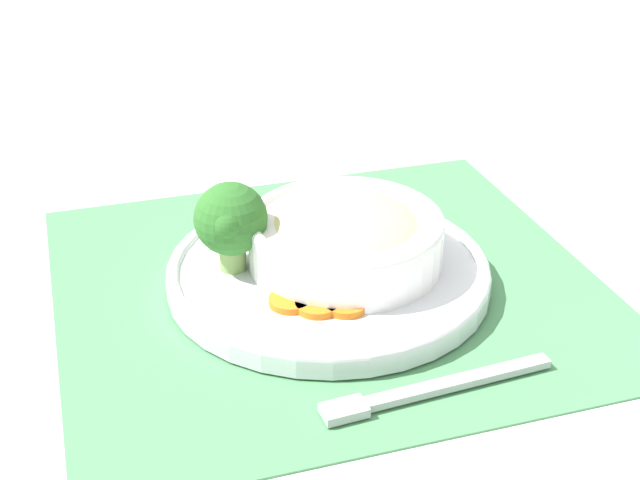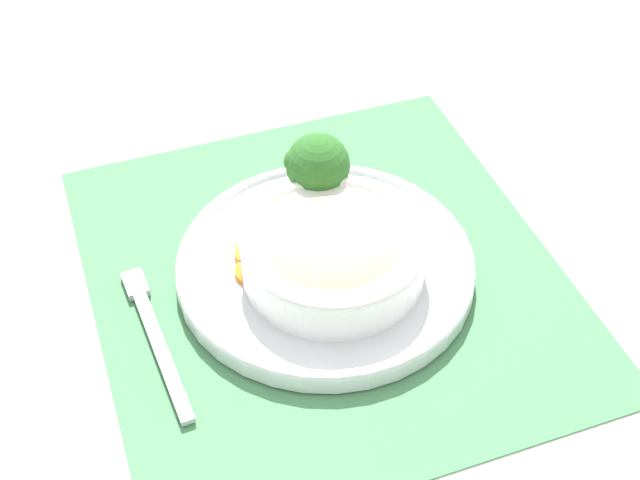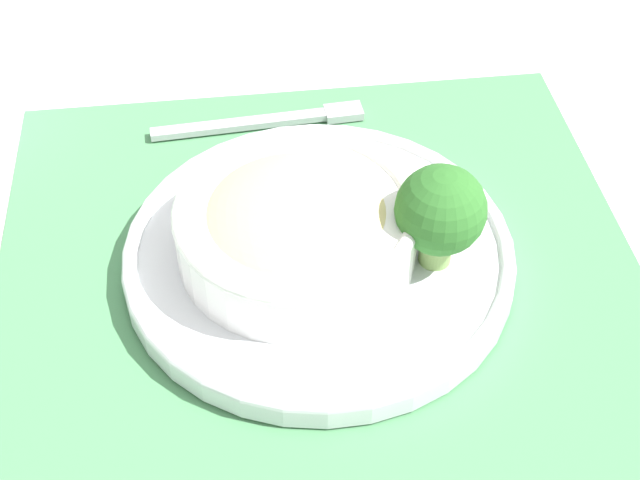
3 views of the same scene
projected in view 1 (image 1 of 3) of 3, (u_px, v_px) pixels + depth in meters
The scene contains 9 objects.
ground_plane at pixel (328, 286), 0.78m from camera, with size 4.00×4.00×0.00m, color white.
placemat at pixel (328, 284), 0.78m from camera, with size 0.48×0.51×0.00m.
plate at pixel (328, 271), 0.78m from camera, with size 0.28×0.28×0.02m.
bowl at pixel (345, 235), 0.77m from camera, with size 0.17×0.17×0.05m.
broccoli_floret at pixel (231, 220), 0.75m from camera, with size 0.06×0.06×0.08m.
carrot_slice_near at pixel (291, 300), 0.72m from camera, with size 0.04×0.04×0.01m.
carrot_slice_middle at pixel (317, 305), 0.71m from camera, with size 0.04×0.04×0.01m.
carrot_slice_far at pixel (345, 305), 0.72m from camera, with size 0.04×0.04×0.01m.
fork at pixel (416, 392), 0.64m from camera, with size 0.02×0.18×0.01m.
Camera 1 is at (-0.61, 0.27, 0.41)m, focal length 50.00 mm.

